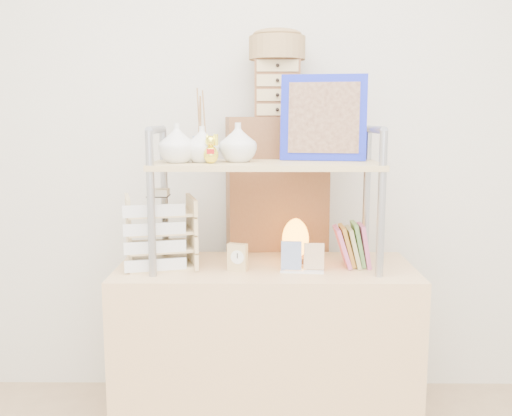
# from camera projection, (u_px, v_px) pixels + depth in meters

# --- Properties ---
(desk) EXTENTS (1.20, 0.50, 0.75)m
(desk) POSITION_uv_depth(u_px,v_px,m) (265.00, 354.00, 2.37)
(desk) COLOR tan
(desk) RESTS_ON ground
(cabinet) EXTENTS (0.48, 0.30, 1.35)m
(cabinet) POSITION_uv_depth(u_px,v_px,m) (276.00, 261.00, 2.69)
(cabinet) COLOR brown
(cabinet) RESTS_ON ground
(hutch) EXTENTS (0.90, 0.34, 0.77)m
(hutch) POSITION_uv_depth(u_px,v_px,m) (253.00, 159.00, 2.26)
(hutch) COLOR #9497A1
(hutch) RESTS_ON desk
(letter_tray) EXTENTS (0.31, 0.30, 0.32)m
(letter_tray) POSITION_uv_depth(u_px,v_px,m) (160.00, 235.00, 2.30)
(letter_tray) COLOR #DDC184
(letter_tray) RESTS_ON desk
(salt_lamp) EXTENTS (0.12, 0.11, 0.18)m
(salt_lamp) POSITION_uv_depth(u_px,v_px,m) (295.00, 240.00, 2.37)
(salt_lamp) COLOR brown
(salt_lamp) RESTS_ON desk
(desk_clock) EXTENTS (0.08, 0.05, 0.11)m
(desk_clock) POSITION_uv_depth(u_px,v_px,m) (238.00, 257.00, 2.24)
(desk_clock) COLOR tan
(desk_clock) RESTS_ON desk
(postcard_stand) EXTENTS (0.17, 0.06, 0.12)m
(postcard_stand) POSITION_uv_depth(u_px,v_px,m) (302.00, 263.00, 2.22)
(postcard_stand) COLOR white
(postcard_stand) RESTS_ON desk
(drawer_chest) EXTENTS (0.20, 0.16, 0.25)m
(drawer_chest) POSITION_uv_depth(u_px,v_px,m) (277.00, 89.00, 2.54)
(drawer_chest) COLOR brown
(drawer_chest) RESTS_ON cabinet
(woven_basket) EXTENTS (0.25, 0.25, 0.10)m
(woven_basket) POSITION_uv_depth(u_px,v_px,m) (277.00, 48.00, 2.52)
(woven_basket) COLOR #88603E
(woven_basket) RESTS_ON drawer_chest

